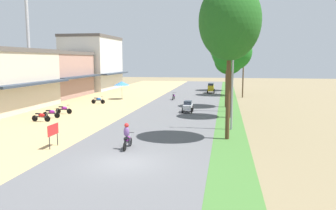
# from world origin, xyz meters

# --- Properties ---
(ground_plane) EXTENTS (180.00, 180.00, 0.00)m
(ground_plane) POSITION_xyz_m (0.00, 0.00, 0.00)
(ground_plane) COLOR #7A6B4C
(road_strip) EXTENTS (9.00, 140.00, 0.08)m
(road_strip) POSITION_xyz_m (0.00, 0.00, 0.04)
(road_strip) COLOR #565659
(road_strip) RESTS_ON ground
(median_strip) EXTENTS (2.40, 140.00, 0.06)m
(median_strip) POSITION_xyz_m (5.70, 0.00, 0.03)
(median_strip) COLOR #3D6B2D
(median_strip) RESTS_ON ground
(shophouse_mid) EXTENTS (7.35, 13.01, 6.90)m
(shophouse_mid) POSITION_xyz_m (-19.97, 30.97, 3.46)
(shophouse_mid) COLOR tan
(shophouse_mid) RESTS_ON ground
(shophouse_far) EXTENTS (9.26, 12.72, 10.10)m
(shophouse_far) POSITION_xyz_m (-19.98, 44.28, 5.05)
(shophouse_far) COLOR silver
(shophouse_far) RESTS_ON ground
(parked_motorbike_nearest) EXTENTS (1.80, 0.54, 0.94)m
(parked_motorbike_nearest) POSITION_xyz_m (-11.11, 10.54, 0.55)
(parked_motorbike_nearest) COLOR black
(parked_motorbike_nearest) RESTS_ON dirt_shoulder
(parked_motorbike_second) EXTENTS (1.80, 0.54, 0.94)m
(parked_motorbike_second) POSITION_xyz_m (-11.20, 12.48, 0.55)
(parked_motorbike_second) COLOR black
(parked_motorbike_second) RESTS_ON dirt_shoulder
(parked_motorbike_third) EXTENTS (1.80, 0.54, 0.94)m
(parked_motorbike_third) POSITION_xyz_m (-11.20, 15.04, 0.55)
(parked_motorbike_third) COLOR black
(parked_motorbike_third) RESTS_ON dirt_shoulder
(parked_motorbike_fourth) EXTENTS (1.80, 0.54, 0.94)m
(parked_motorbike_fourth) POSITION_xyz_m (-10.68, 23.26, 0.55)
(parked_motorbike_fourth) COLOR black
(parked_motorbike_fourth) RESTS_ON dirt_shoulder
(street_signboard) EXTENTS (0.06, 1.30, 1.50)m
(street_signboard) POSITION_xyz_m (-5.48, 2.40, 1.11)
(street_signboard) COLOR #262628
(street_signboard) RESTS_ON dirt_shoulder
(vendor_umbrella) EXTENTS (2.20, 2.20, 2.52)m
(vendor_umbrella) POSITION_xyz_m (-9.27, 28.70, 2.31)
(vendor_umbrella) COLOR #99999E
(vendor_umbrella) RESTS_ON dirt_shoulder
(median_tree_nearest) EXTENTS (4.22, 4.22, 10.84)m
(median_tree_nearest) POSITION_xyz_m (5.46, 6.61, 8.20)
(median_tree_nearest) COLOR #4C351E
(median_tree_nearest) RESTS_ON median_strip
(median_tree_second) EXTENTS (3.82, 3.82, 8.15)m
(median_tree_second) POSITION_xyz_m (5.77, 15.74, 6.33)
(median_tree_second) COLOR #4C351E
(median_tree_second) RESTS_ON median_strip
(median_tree_third) EXTENTS (4.19, 4.19, 8.90)m
(median_tree_third) POSITION_xyz_m (5.40, 23.02, 7.02)
(median_tree_third) COLOR #4C351E
(median_tree_third) RESTS_ON median_strip
(median_tree_fourth) EXTENTS (4.51, 4.51, 7.54)m
(median_tree_fourth) POSITION_xyz_m (5.70, 36.35, 5.47)
(median_tree_fourth) COLOR #4C351E
(median_tree_fourth) RESTS_ON median_strip
(median_tree_fifth) EXTENTS (4.51, 4.51, 9.22)m
(median_tree_fifth) POSITION_xyz_m (5.69, 44.46, 6.89)
(median_tree_fifth) COLOR #4C351E
(median_tree_fifth) RESTS_ON median_strip
(streetlamp_near) EXTENTS (3.16, 0.20, 7.21)m
(streetlamp_near) POSITION_xyz_m (5.80, 10.00, 4.25)
(streetlamp_near) COLOR gray
(streetlamp_near) RESTS_ON median_strip
(streetlamp_mid) EXTENTS (3.16, 0.20, 8.25)m
(streetlamp_mid) POSITION_xyz_m (5.80, 19.51, 4.79)
(streetlamp_mid) COLOR gray
(streetlamp_mid) RESTS_ON median_strip
(streetlamp_far) EXTENTS (3.16, 0.20, 8.37)m
(streetlamp_far) POSITION_xyz_m (5.80, 40.20, 4.85)
(streetlamp_far) COLOR gray
(streetlamp_far) RESTS_ON median_strip
(utility_pole_near) EXTENTS (1.80, 0.20, 9.93)m
(utility_pole_near) POSITION_xyz_m (7.81, 34.29, 5.16)
(utility_pole_near) COLOR brown
(utility_pole_near) RESTS_ON ground
(car_hatchback_white) EXTENTS (1.04, 2.00, 1.23)m
(car_hatchback_white) POSITION_xyz_m (1.37, 18.10, 0.75)
(car_hatchback_white) COLOR silver
(car_hatchback_white) RESTS_ON road_strip
(car_van_yellow) EXTENTS (1.19, 2.41, 1.67)m
(car_van_yellow) POSITION_xyz_m (2.85, 39.48, 1.02)
(car_van_yellow) COLOR gold
(car_van_yellow) RESTS_ON road_strip
(motorbike_foreground_rider) EXTENTS (0.54, 1.80, 1.66)m
(motorbike_foreground_rider) POSITION_xyz_m (-0.71, 2.79, 0.86)
(motorbike_foreground_rider) COLOR black
(motorbike_foreground_rider) RESTS_ON road_strip
(motorbike_ahead_second) EXTENTS (0.54, 1.80, 0.94)m
(motorbike_ahead_second) POSITION_xyz_m (-1.88, 29.14, 0.57)
(motorbike_ahead_second) COLOR black
(motorbike_ahead_second) RESTS_ON road_strip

